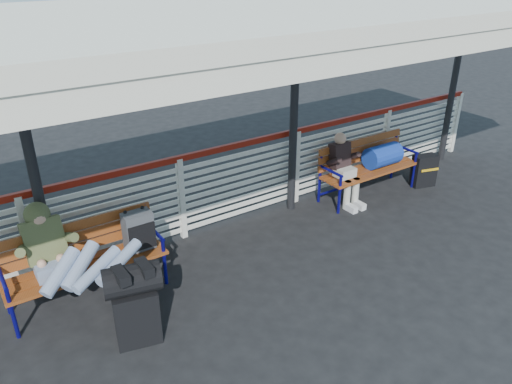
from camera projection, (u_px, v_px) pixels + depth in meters
ground at (259, 308)px, 5.71m from camera, size 60.00×60.00×0.00m
fence at (181, 195)px, 6.84m from camera, size 12.08×0.08×1.24m
canopy at (211, 21)px, 5.02m from camera, size 12.60×3.60×3.16m
luggage_stack at (135, 301)px, 5.02m from camera, size 0.62×0.43×0.93m
bench_left at (102, 247)px, 5.75m from camera, size 1.80×0.56×0.94m
bench_right at (375, 159)px, 8.17m from camera, size 1.80×0.56×0.92m
traveler_man at (77, 260)px, 5.25m from camera, size 0.94×1.64×0.77m
companion_person at (344, 168)px, 7.83m from camera, size 0.32×0.66×1.15m
suitcase_side at (424, 171)px, 8.55m from camera, size 0.44×0.34×0.55m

